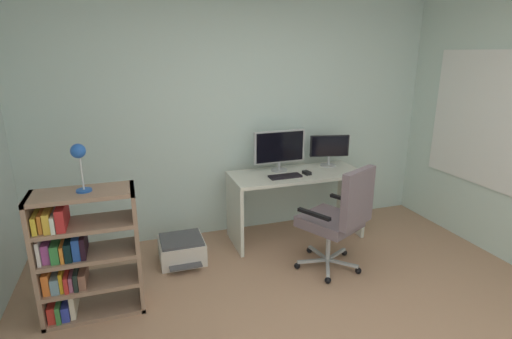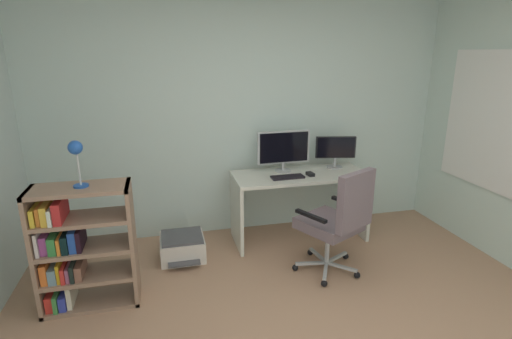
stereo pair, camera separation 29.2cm
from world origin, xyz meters
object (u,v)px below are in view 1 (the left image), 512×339
Objects in this scene: monitor_secondary at (329,148)px; printer at (182,250)px; bookshelf at (79,256)px; desk_lamp at (79,157)px; keyboard at (285,176)px; office_chair at (339,215)px; desk at (296,190)px; monitor_main at (279,148)px; computer_mouse at (307,173)px.

printer is at bearing -170.91° from monitor_secondary.
bookshelf is 0.78m from desk_lamp.
keyboard is 0.95× the size of desk_lamp.
office_chair is 1.02× the size of bookshelf.
desk is 0.50m from monitor_main.
printer is at bearing 34.74° from bookshelf.
desk is at bearing 6.56° from printer.
monitor_main is 0.57× the size of bookshelf.
desk is 0.30m from keyboard.
keyboard is at bearing -148.31° from desk.
monitor_secondary is 1.07m from office_chair.
printer is at bearing 37.86° from desk_lamp.
desk is 0.80m from office_chair.
monitor_main is 0.40m from computer_mouse.
desk is 2.25m from bookshelf.
office_chair is at bearing -76.03° from monitor_main.
monitor_main is 2.22m from bookshelf.
desk is 4.00× the size of desk_lamp.
computer_mouse is at bearing 16.90° from desk_lamp.
desk is 1.36m from printer.
keyboard is 0.26m from computer_mouse.
desk is at bearing 19.77° from desk_lamp.
monitor_main reaches higher than computer_mouse.
printer is at bearing -166.22° from monitor_main.
bookshelf reaches higher than computer_mouse.
desk_lamp is 1.50m from printer.
computer_mouse reaches higher than desk.
bookshelf is at bearing -156.42° from monitor_main.
desk reaches higher than printer.
bookshelf is at bearing -161.52° from monitor_secondary.
monitor_secondary is at bearing 19.10° from desk_lamp.
keyboard is at bearing 1.88° from printer.
office_chair is at bearing -70.56° from keyboard.
monitor_main is at bearing 24.58° from desk_lamp.
bookshelf is (-2.21, -0.64, -0.27)m from computer_mouse.
computer_mouse is 0.73m from office_chair.
monitor_secondary is (0.61, 0.00, -0.04)m from monitor_main.
desk_lamp is at bearing -162.81° from keyboard.
printer is at bearing -179.42° from keyboard.
monitor_main is at bearing -179.98° from monitor_secondary.
monitor_secondary reaches higher than desk.
monitor_main is at bearing 82.03° from keyboard.
office_chair is (0.26, -0.68, -0.20)m from keyboard.
computer_mouse is 2.27m from desk_lamp.
desk_lamp is at bearing -155.42° from monitor_main.
bookshelf is (-2.13, -0.73, -0.05)m from desk.
monitor_secondary is 0.43× the size of bookshelf.
bookshelf is 1.10m from printer.
keyboard is 0.34× the size of bookshelf.
monitor_main is 1.32× the size of monitor_secondary.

